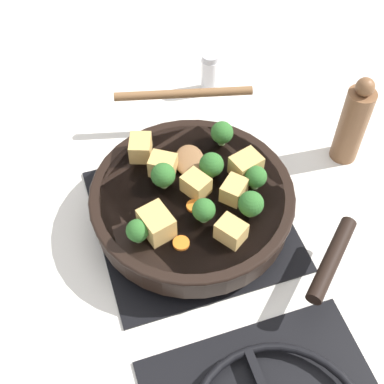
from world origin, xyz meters
TOP-DOWN VIEW (x-y plane):
  - ground_plane at (0.00, 0.00)m, footprint 2.40×2.40m
  - front_burner_grate at (0.00, 0.00)m, footprint 0.31×0.31m
  - skillet_pan at (-0.00, 0.00)m, footprint 0.38×0.39m
  - wooden_spoon at (-0.04, -0.15)m, footprint 0.25×0.23m
  - tofu_cube_center_large at (0.07, 0.05)m, footprint 0.05×0.06m
  - tofu_cube_near_handle at (-0.03, 0.10)m, footprint 0.05×0.05m
  - tofu_cube_east_chunk at (-0.06, 0.03)m, footprint 0.05×0.05m
  - tofu_cube_west_chunk at (0.03, -0.05)m, footprint 0.05×0.05m
  - tofu_cube_back_piece at (0.06, -0.10)m, footprint 0.05×0.05m
  - tofu_cube_front_piece at (-0.09, -0.01)m, footprint 0.05×0.05m
  - tofu_cube_mid_small at (-0.01, -0.00)m, footprint 0.05×0.05m
  - broccoli_floret_near_spoon at (-0.00, 0.06)m, footprint 0.04×0.04m
  - broccoli_floret_center_top at (0.04, -0.03)m, footprint 0.04×0.04m
  - broccoli_floret_east_rim at (-0.08, -0.08)m, footprint 0.04×0.04m
  - broccoli_floret_west_rim at (-0.10, 0.02)m, footprint 0.03×0.03m
  - broccoli_floret_north_edge at (-0.04, -0.02)m, footprint 0.04×0.04m
  - broccoli_floret_south_cluster at (-0.07, 0.07)m, footprint 0.04×0.04m
  - broccoli_floret_mid_floret at (0.10, 0.06)m, footprint 0.03×0.03m
  - carrot_slice_orange_thin at (0.04, 0.09)m, footprint 0.02×0.02m
  - carrot_slice_near_center at (0.01, 0.03)m, footprint 0.02×0.02m
  - pepper_mill at (-0.31, -0.05)m, footprint 0.05×0.05m
  - salt_shaker at (-0.14, -0.30)m, footprint 0.04×0.04m

SIDE VIEW (x-z plane):
  - ground_plane at x=0.00m, z-range 0.00..0.00m
  - front_burner_grate at x=0.00m, z-range 0.00..0.03m
  - salt_shaker at x=-0.14m, z-range 0.00..0.09m
  - skillet_pan at x=0.00m, z-range 0.03..0.08m
  - carrot_slice_orange_thin at x=0.04m, z-range 0.08..0.08m
  - carrot_slice_near_center at x=0.01m, z-range 0.08..0.08m
  - pepper_mill at x=-0.31m, z-range -0.01..0.17m
  - wooden_spoon at x=-0.04m, z-range 0.08..0.09m
  - tofu_cube_east_chunk at x=-0.06m, z-range 0.08..0.11m
  - tofu_cube_mid_small at x=-0.01m, z-range 0.08..0.11m
  - tofu_cube_near_handle at x=-0.03m, z-range 0.08..0.11m
  - tofu_cube_west_chunk at x=0.03m, z-range 0.08..0.11m
  - tofu_cube_back_piece at x=0.06m, z-range 0.08..0.11m
  - tofu_cube_front_piece at x=-0.09m, z-range 0.08..0.11m
  - tofu_cube_center_large at x=0.07m, z-range 0.08..0.12m
  - broccoli_floret_mid_floret at x=0.10m, z-range 0.08..0.12m
  - broccoli_floret_west_rim at x=-0.10m, z-range 0.08..0.12m
  - broccoli_floret_near_spoon at x=0.00m, z-range 0.08..0.12m
  - broccoli_floret_east_rim at x=-0.08m, z-range 0.08..0.12m
  - broccoli_floret_center_top at x=0.04m, z-range 0.08..0.12m
  - broccoli_floret_south_cluster at x=-0.07m, z-range 0.08..0.13m
  - broccoli_floret_north_edge at x=-0.04m, z-range 0.08..0.13m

